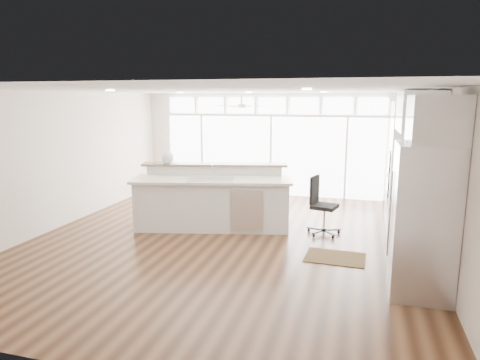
# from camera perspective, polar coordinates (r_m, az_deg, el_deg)

# --- Properties ---
(floor) EXTENTS (7.00, 8.00, 0.02)m
(floor) POSITION_cam_1_polar(r_m,az_deg,el_deg) (7.93, -1.78, -8.07)
(floor) COLOR #3B2112
(floor) RESTS_ON ground
(ceiling) EXTENTS (7.00, 8.00, 0.02)m
(ceiling) POSITION_cam_1_polar(r_m,az_deg,el_deg) (7.50, -1.90, 11.91)
(ceiling) COLOR white
(ceiling) RESTS_ON wall_back
(wall_back) EXTENTS (7.00, 0.04, 2.70)m
(wall_back) POSITION_cam_1_polar(r_m,az_deg,el_deg) (11.44, 4.24, 4.74)
(wall_back) COLOR beige
(wall_back) RESTS_ON floor
(wall_front) EXTENTS (7.00, 0.04, 2.70)m
(wall_front) POSITION_cam_1_polar(r_m,az_deg,el_deg) (4.07, -19.25, -7.07)
(wall_front) COLOR beige
(wall_front) RESTS_ON floor
(wall_left) EXTENTS (0.04, 8.00, 2.70)m
(wall_left) POSITION_cam_1_polar(r_m,az_deg,el_deg) (9.27, -22.95, 2.48)
(wall_left) COLOR beige
(wall_left) RESTS_ON floor
(wall_right) EXTENTS (0.04, 8.00, 2.70)m
(wall_right) POSITION_cam_1_polar(r_m,az_deg,el_deg) (7.35, 25.14, 0.34)
(wall_right) COLOR beige
(wall_right) RESTS_ON floor
(glass_wall) EXTENTS (5.80, 0.06, 2.08)m
(glass_wall) POSITION_cam_1_polar(r_m,az_deg,el_deg) (11.42, 4.16, 3.21)
(glass_wall) COLOR white
(glass_wall) RESTS_ON wall_back
(transom_row) EXTENTS (5.90, 0.06, 0.40)m
(transom_row) POSITION_cam_1_polar(r_m,az_deg,el_deg) (11.32, 4.26, 9.90)
(transom_row) COLOR white
(transom_row) RESTS_ON wall_back
(desk_window) EXTENTS (0.04, 0.85, 0.85)m
(desk_window) POSITION_cam_1_polar(r_m,az_deg,el_deg) (7.61, 24.61, 2.23)
(desk_window) COLOR white
(desk_window) RESTS_ON wall_right
(ceiling_fan) EXTENTS (1.16, 1.16, 0.32)m
(ceiling_fan) POSITION_cam_1_polar(r_m,az_deg,el_deg) (10.33, 0.21, 10.40)
(ceiling_fan) COLOR silver
(ceiling_fan) RESTS_ON ceiling
(recessed_lights) EXTENTS (3.40, 3.00, 0.02)m
(recessed_lights) POSITION_cam_1_polar(r_m,az_deg,el_deg) (7.69, -1.44, 11.74)
(recessed_lights) COLOR white
(recessed_lights) RESTS_ON ceiling
(oven_cabinet) EXTENTS (0.64, 1.20, 2.50)m
(oven_cabinet) POSITION_cam_1_polar(r_m,az_deg,el_deg) (9.09, 21.27, 1.82)
(oven_cabinet) COLOR white
(oven_cabinet) RESTS_ON floor
(desk_nook) EXTENTS (0.72, 1.30, 0.76)m
(desk_nook) POSITION_cam_1_polar(r_m,az_deg,el_deg) (7.81, 21.54, -6.14)
(desk_nook) COLOR white
(desk_nook) RESTS_ON floor
(upper_cabinets) EXTENTS (0.64, 1.30, 0.64)m
(upper_cabinets) POSITION_cam_1_polar(r_m,az_deg,el_deg) (7.51, 22.89, 8.40)
(upper_cabinets) COLOR white
(upper_cabinets) RESTS_ON wall_right
(refrigerator) EXTENTS (0.76, 0.90, 2.00)m
(refrigerator) POSITION_cam_1_polar(r_m,az_deg,el_deg) (6.06, 23.22, -4.96)
(refrigerator) COLOR silver
(refrigerator) RESTS_ON floor
(fridge_cabinet) EXTENTS (0.64, 0.90, 0.60)m
(fridge_cabinet) POSITION_cam_1_polar(r_m,az_deg,el_deg) (5.87, 24.76, 7.33)
(fridge_cabinet) COLOR white
(fridge_cabinet) RESTS_ON wall_right
(framed_photos) EXTENTS (0.06, 0.22, 0.80)m
(framed_photos) POSITION_cam_1_polar(r_m,az_deg,el_deg) (8.24, 23.90, 1.82)
(framed_photos) COLOR black
(framed_photos) RESTS_ON wall_right
(kitchen_island) EXTENTS (3.30, 1.85, 1.24)m
(kitchen_island) POSITION_cam_1_polar(r_m,az_deg,el_deg) (8.48, -3.74, -2.41)
(kitchen_island) COLOR white
(kitchen_island) RESTS_ON floor
(rug) EXTENTS (0.99, 0.73, 0.01)m
(rug) POSITION_cam_1_polar(r_m,az_deg,el_deg) (7.26, 12.56, -10.03)
(rug) COLOR #322110
(rug) RESTS_ON floor
(office_chair) EXTENTS (0.68, 0.65, 1.10)m
(office_chair) POSITION_cam_1_polar(r_m,az_deg,el_deg) (8.27, 11.21, -3.42)
(office_chair) COLOR black
(office_chair) RESTS_ON floor
(fishbowl) EXTENTS (0.33, 0.33, 0.26)m
(fishbowl) POSITION_cam_1_polar(r_m,az_deg,el_deg) (8.88, -9.63, 2.97)
(fishbowl) COLOR silver
(fishbowl) RESTS_ON kitchen_island
(monitor) EXTENTS (0.11, 0.50, 0.41)m
(monitor) POSITION_cam_1_polar(r_m,az_deg,el_deg) (7.66, 21.24, -1.92)
(monitor) COLOR black
(monitor) RESTS_ON desk_nook
(keyboard) EXTENTS (0.16, 0.32, 0.02)m
(keyboard) POSITION_cam_1_polar(r_m,az_deg,el_deg) (7.69, 19.88, -3.30)
(keyboard) COLOR silver
(keyboard) RESTS_ON desk_nook
(potted_plant) EXTENTS (0.34, 0.37, 0.25)m
(potted_plant) POSITION_cam_1_polar(r_m,az_deg,el_deg) (9.00, 21.88, 10.51)
(potted_plant) COLOR #355F28
(potted_plant) RESTS_ON oven_cabinet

